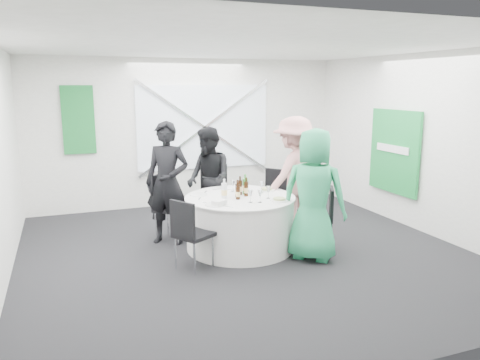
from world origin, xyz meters
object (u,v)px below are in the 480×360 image
object	(u,v)px
chair_back	(216,192)
person_woman_pink	(294,175)
person_man_back_left	(167,183)
chair_back_right	(274,194)
banquet_table	(240,223)
chair_front_left	(189,229)
person_man_back	(209,179)
chair_front_right	(323,215)
green_water_bottle	(245,186)
clear_water_bottle	(224,191)
person_woman_green	(314,195)
chair_back_left	(167,201)

from	to	relation	value
chair_back	person_woman_pink	distance (m)	1.29
person_man_back_left	chair_back_right	bearing A→B (deg)	39.03
banquet_table	person_man_back_left	xyz separation A→B (m)	(-0.90, 0.61, 0.52)
chair_back	chair_front_left	world-z (taller)	chair_back
banquet_table	chair_front_left	bearing A→B (deg)	-148.68
person_man_back	person_woman_pink	distance (m)	1.36
chair_front_right	banquet_table	bearing A→B (deg)	-90.00
person_man_back_left	green_water_bottle	xyz separation A→B (m)	(1.02, -0.50, -0.03)
chair_back	clear_water_bottle	xyz separation A→B (m)	(-0.23, -1.08, 0.26)
chair_front_right	clear_water_bottle	bearing A→B (deg)	-83.90
person_woman_pink	green_water_bottle	xyz separation A→B (m)	(-0.96, -0.33, -0.04)
person_woman_pink	green_water_bottle	bearing A→B (deg)	-3.40
banquet_table	chair_front_right	distance (m)	1.17
person_woman_green	green_water_bottle	bearing A→B (deg)	-9.23
person_woman_green	clear_water_bottle	world-z (taller)	person_woman_green
person_man_back_left	person_woman_green	bearing A→B (deg)	-4.65
person_woman_pink	person_woman_green	distance (m)	1.22
chair_back_right	person_woman_pink	xyz separation A→B (m)	(0.20, -0.31, 0.36)
chair_front_right	person_man_back_left	world-z (taller)	person_man_back_left
chair_back_right	person_woman_green	xyz separation A→B (m)	(-0.12, -1.49, 0.32)
chair_back	green_water_bottle	bearing A→B (deg)	-82.35
chair_back_right	chair_front_right	size ratio (longest dim) A/B	1.03
person_man_back	green_water_bottle	bearing A→B (deg)	8.48
chair_back_right	person_woman_green	bearing A→B (deg)	-45.38
person_man_back	clear_water_bottle	size ratio (longest dim) A/B	5.96
chair_front_right	clear_water_bottle	xyz separation A→B (m)	(-1.26, 0.53, 0.33)
chair_front_right	person_man_back	world-z (taller)	person_man_back
green_water_bottle	clear_water_bottle	distance (m)	0.40
person_man_back	green_water_bottle	world-z (taller)	person_man_back
person_man_back_left	green_water_bottle	bearing A→B (deg)	8.40
chair_back_right	person_woman_green	distance (m)	1.53
banquet_table	person_man_back	size ratio (longest dim) A/B	0.94
chair_front_left	green_water_bottle	world-z (taller)	green_water_bottle
chair_back_left	clear_water_bottle	distance (m)	1.07
chair_back_right	person_man_back	bearing A→B (deg)	-145.01
chair_back_right	clear_water_bottle	world-z (taller)	clear_water_bottle
chair_front_left	person_man_back	bearing A→B (deg)	-56.60
chair_front_right	person_woman_green	xyz separation A→B (m)	(-0.25, -0.17, 0.34)
chair_back_right	chair_back	bearing A→B (deg)	-148.60
banquet_table	person_woman_pink	bearing A→B (deg)	22.46
banquet_table	person_man_back	world-z (taller)	person_man_back
banquet_table	chair_front_left	size ratio (longest dim) A/B	1.70
person_man_back	green_water_bottle	size ratio (longest dim) A/B	5.71
person_man_back	person_woman_pink	xyz separation A→B (m)	(1.23, -0.57, 0.09)
chair_back_left	person_woman_green	distance (m)	2.25
person_woman_green	chair_front_left	bearing A→B (deg)	37.05
chair_back	chair_back_right	xyz separation A→B (m)	(0.89, -0.29, -0.05)
person_man_back_left	green_water_bottle	distance (m)	1.14
chair_back	person_man_back_left	distance (m)	1.03
chair_back	chair_front_left	bearing A→B (deg)	-119.39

